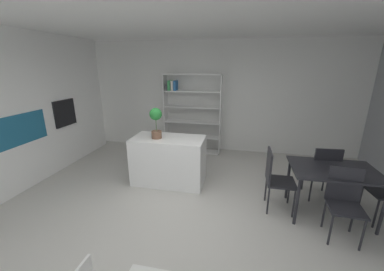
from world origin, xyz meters
TOP-DOWN VIEW (x-y plane):
  - ground_plane at (0.00, 0.00)m, footprint 10.19×10.19m
  - ceiling_slab at (0.00, 0.00)m, footprint 7.40×6.31m
  - back_partition at (0.00, 3.13)m, footprint 7.40×0.06m
  - cabinet_niche_splashback at (-3.03, 0.29)m, footprint 0.01×1.14m
  - built_in_oven at (-3.01, 1.41)m, footprint 0.06×0.59m
  - kitchen_island at (-0.54, 1.05)m, footprint 1.35×0.70m
  - potted_plant_on_island at (-0.75, 1.00)m, footprint 0.23×0.23m
  - open_bookshelf at (-0.54, 2.79)m, footprint 1.45×0.32m
  - dining_table at (2.14, 0.54)m, footprint 1.18×0.82m
  - dining_chair_island_side at (1.33, 0.54)m, footprint 0.43×0.44m
  - dining_chair_near at (2.15, 0.11)m, footprint 0.44×0.45m
  - dining_chair_far at (2.15, 0.97)m, footprint 0.45×0.48m

SIDE VIEW (x-z plane):
  - ground_plane at x=0.00m, z-range 0.00..0.00m
  - kitchen_island at x=-0.54m, z-range 0.00..0.90m
  - dining_chair_far at x=2.15m, z-range 0.07..1.03m
  - dining_chair_near at x=2.15m, z-range 0.08..1.03m
  - dining_chair_island_side at x=1.33m, z-range 0.09..1.06m
  - dining_table at x=2.14m, z-range 0.30..1.07m
  - open_bookshelf at x=-0.54m, z-range 0.01..2.01m
  - cabinet_niche_splashback at x=-3.03m, z-range 0.85..1.39m
  - built_in_oven at x=-3.01m, z-range 0.92..1.49m
  - potted_plant_on_island at x=-0.75m, z-range 0.96..1.53m
  - back_partition at x=0.00m, z-range 0.00..2.82m
  - ceiling_slab at x=0.00m, z-range 2.82..2.88m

